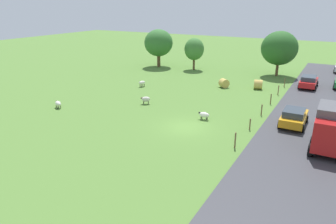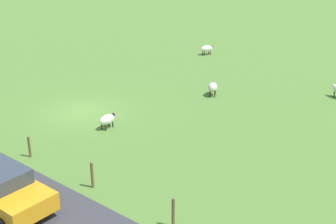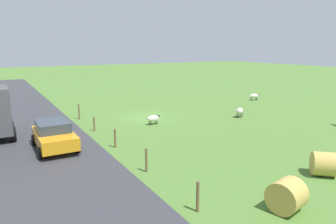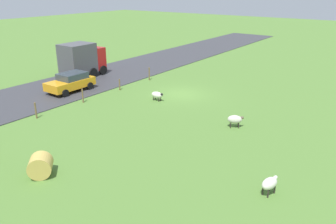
# 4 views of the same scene
# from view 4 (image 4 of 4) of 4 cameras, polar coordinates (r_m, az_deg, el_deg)

# --- Properties ---
(ground_plane) EXTENTS (160.00, 160.00, 0.00)m
(ground_plane) POSITION_cam_4_polar(r_m,az_deg,el_deg) (29.48, 2.37, 3.02)
(ground_plane) COLOR #517A33
(road_strip) EXTENTS (8.00, 80.00, 0.06)m
(road_strip) POSITION_cam_4_polar(r_m,az_deg,el_deg) (35.70, -11.18, 5.81)
(road_strip) COLOR #38383D
(road_strip) RESTS_ON ground_plane
(sheep_0) EXTENTS (0.71, 1.10, 0.81)m
(sheep_0) POSITION_cam_4_polar(r_m,az_deg,el_deg) (16.10, 16.74, -11.44)
(sheep_0) COLOR silver
(sheep_0) RESTS_ON ground_plane
(sheep_1) EXTENTS (1.11, 0.56, 0.75)m
(sheep_1) POSITION_cam_4_polar(r_m,az_deg,el_deg) (27.64, -1.86, 2.89)
(sheep_1) COLOR silver
(sheep_1) RESTS_ON ground_plane
(sheep_3) EXTENTS (1.10, 0.96, 0.85)m
(sheep_3) POSITION_cam_4_polar(r_m,az_deg,el_deg) (22.76, 11.21, -1.24)
(sheep_3) COLOR beige
(sheep_3) RESTS_ON ground_plane
(hay_bale_0) EXTENTS (1.51, 1.52, 1.13)m
(hay_bale_0) POSITION_cam_4_polar(r_m,az_deg,el_deg) (17.92, -20.69, -8.43)
(hay_bale_0) COLOR tan
(hay_bale_0) RESTS_ON ground_plane
(fence_post_0) EXTENTS (0.12, 0.12, 1.28)m
(fence_post_0) POSITION_cam_4_polar(r_m,az_deg,el_deg) (33.85, -3.18, 6.44)
(fence_post_0) COLOR brown
(fence_post_0) RESTS_ON ground_plane
(fence_post_1) EXTENTS (0.12, 0.12, 1.03)m
(fence_post_1) POSITION_cam_4_polar(r_m,az_deg,el_deg) (30.79, -8.16, 4.59)
(fence_post_1) COLOR brown
(fence_post_1) RESTS_ON ground_plane
(fence_post_2) EXTENTS (0.12, 0.12, 1.15)m
(fence_post_2) POSITION_cam_4_polar(r_m,az_deg,el_deg) (27.98, -14.17, 2.68)
(fence_post_2) COLOR brown
(fence_post_2) RESTS_ON ground_plane
(fence_post_3) EXTENTS (0.12, 0.12, 1.18)m
(fence_post_3) POSITION_cam_4_polar(r_m,az_deg,el_deg) (25.60, -21.38, 0.24)
(fence_post_3) COLOR brown
(fence_post_3) RESTS_ON ground_plane
(truck_0) EXTENTS (2.81, 4.29, 3.39)m
(truck_0) POSITION_cam_4_polar(r_m,az_deg,el_deg) (36.02, -14.33, 8.66)
(truck_0) COLOR #B21919
(truck_0) RESTS_ON road_strip
(car_3) EXTENTS (2.19, 4.23, 1.59)m
(car_3) POSITION_cam_4_polar(r_m,az_deg,el_deg) (31.21, -16.05, 4.92)
(car_3) COLOR orange
(car_3) RESTS_ON road_strip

